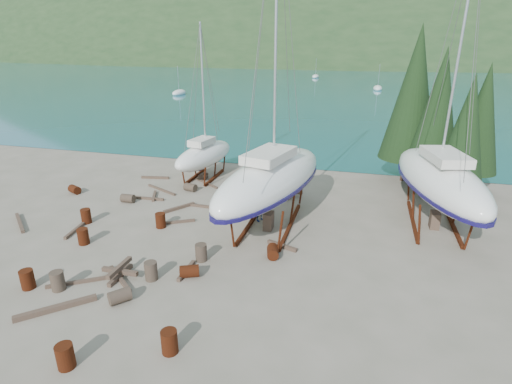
% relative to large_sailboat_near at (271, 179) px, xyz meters
% --- Properties ---
extents(ground, '(600.00, 600.00, 0.00)m').
position_rel_large_sailboat_near_xyz_m(ground, '(-2.87, -3.28, -2.90)').
color(ground, '#686352').
rests_on(ground, ground).
extents(bay_water, '(700.00, 700.00, 0.00)m').
position_rel_large_sailboat_near_xyz_m(bay_water, '(-2.87, 311.72, -2.89)').
color(bay_water, '#165C72').
rests_on(bay_water, ground).
extents(far_hill, '(800.00, 360.00, 110.00)m').
position_rel_large_sailboat_near_xyz_m(far_hill, '(-2.87, 316.72, -2.90)').
color(far_hill, '#1F371B').
rests_on(far_hill, ground).
extents(far_house_left, '(6.60, 5.60, 5.60)m').
position_rel_large_sailboat_near_xyz_m(far_house_left, '(-62.87, 186.72, 0.03)').
color(far_house_left, beige).
rests_on(far_house_left, ground).
extents(far_house_center, '(6.60, 5.60, 5.60)m').
position_rel_large_sailboat_near_xyz_m(far_house_center, '(-22.87, 186.72, 0.03)').
color(far_house_center, beige).
rests_on(far_house_center, ground).
extents(far_house_right, '(6.60, 5.60, 5.60)m').
position_rel_large_sailboat_near_xyz_m(far_house_right, '(27.13, 186.72, 0.03)').
color(far_house_right, beige).
rests_on(far_house_right, ground).
extents(cypress_near_right, '(3.60, 3.60, 10.00)m').
position_rel_large_sailboat_near_xyz_m(cypress_near_right, '(9.63, 8.72, 2.90)').
color(cypress_near_right, black).
rests_on(cypress_near_right, ground).
extents(cypress_mid_right, '(3.06, 3.06, 8.50)m').
position_rel_large_sailboat_near_xyz_m(cypress_mid_right, '(11.13, 6.72, 2.02)').
color(cypress_mid_right, black).
rests_on(cypress_mid_right, ground).
extents(cypress_back_left, '(4.14, 4.14, 11.50)m').
position_rel_large_sailboat_near_xyz_m(cypress_back_left, '(8.13, 10.72, 3.77)').
color(cypress_back_left, black).
rests_on(cypress_back_left, ground).
extents(cypress_far_right, '(3.24, 3.24, 9.00)m').
position_rel_large_sailboat_near_xyz_m(cypress_far_right, '(12.63, 9.72, 2.31)').
color(cypress_far_right, black).
rests_on(cypress_far_right, ground).
extents(moored_boat_left, '(2.00, 5.00, 6.05)m').
position_rel_large_sailboat_near_xyz_m(moored_boat_left, '(-32.87, 56.72, -2.51)').
color(moored_boat_left, white).
rests_on(moored_boat_left, ground).
extents(moored_boat_mid, '(2.00, 5.00, 6.05)m').
position_rel_large_sailboat_near_xyz_m(moored_boat_mid, '(7.13, 76.72, -2.51)').
color(moored_boat_mid, white).
rests_on(moored_boat_mid, ground).
extents(moored_boat_far, '(2.00, 5.00, 6.05)m').
position_rel_large_sailboat_near_xyz_m(moored_boat_far, '(-10.87, 106.72, -2.51)').
color(moored_boat_far, white).
rests_on(moored_boat_far, ground).
extents(large_sailboat_near, '(5.94, 11.87, 17.98)m').
position_rel_large_sailboat_near_xyz_m(large_sailboat_near, '(0.00, 0.00, 0.00)').
color(large_sailboat_near, white).
rests_on(large_sailboat_near, ground).
extents(large_sailboat_far, '(5.65, 11.34, 17.24)m').
position_rel_large_sailboat_near_xyz_m(large_sailboat_far, '(9.31, 2.68, -0.08)').
color(large_sailboat_far, white).
rests_on(large_sailboat_far, ground).
extents(small_sailboat_shore, '(3.49, 7.52, 11.57)m').
position_rel_large_sailboat_near_xyz_m(small_sailboat_shore, '(-7.09, 7.24, -0.99)').
color(small_sailboat_shore, white).
rests_on(small_sailboat_shore, ground).
extents(worker, '(0.69, 0.80, 1.85)m').
position_rel_large_sailboat_near_xyz_m(worker, '(-0.78, 0.47, -1.97)').
color(worker, navy).
rests_on(worker, ground).
extents(drum_0, '(0.58, 0.58, 0.88)m').
position_rel_large_sailboat_near_xyz_m(drum_0, '(-9.17, -4.93, -2.46)').
color(drum_0, '#521E0E').
rests_on(drum_0, ground).
extents(drum_1, '(1.01, 1.05, 0.58)m').
position_rel_large_sailboat_near_xyz_m(drum_1, '(-4.34, -8.97, -2.61)').
color(drum_1, '#2D2823').
rests_on(drum_1, ground).
extents(drum_2, '(1.04, 0.89, 0.58)m').
position_rel_large_sailboat_near_xyz_m(drum_2, '(-14.82, 1.51, -2.61)').
color(drum_2, '#521E0E').
rests_on(drum_2, ground).
extents(drum_3, '(0.58, 0.58, 0.88)m').
position_rel_large_sailboat_near_xyz_m(drum_3, '(-4.03, -12.58, -2.46)').
color(drum_3, '#521E0E').
rests_on(drum_3, ground).
extents(drum_4, '(1.04, 0.89, 0.58)m').
position_rel_large_sailboat_near_xyz_m(drum_4, '(-1.81, 8.42, -2.61)').
color(drum_4, '#521E0E').
rests_on(drum_4, ground).
extents(drum_5, '(0.58, 0.58, 0.88)m').
position_rel_large_sailboat_near_xyz_m(drum_5, '(-2.38, -4.91, -2.46)').
color(drum_5, '#2D2823').
rests_on(drum_5, ground).
extents(drum_6, '(0.78, 1.00, 0.58)m').
position_rel_large_sailboat_near_xyz_m(drum_6, '(0.97, -3.64, -2.61)').
color(drum_6, '#521E0E').
rests_on(drum_6, ground).
extents(drum_7, '(0.58, 0.58, 0.88)m').
position_rel_large_sailboat_near_xyz_m(drum_7, '(-1.02, -11.05, -2.46)').
color(drum_7, '#521E0E').
rests_on(drum_7, ground).
extents(drum_8, '(0.58, 0.58, 0.88)m').
position_rel_large_sailboat_near_xyz_m(drum_8, '(-10.75, -2.59, -2.46)').
color(drum_8, '#521E0E').
rests_on(drum_8, ground).
extents(drum_9, '(0.99, 0.77, 0.58)m').
position_rel_large_sailboat_near_xyz_m(drum_9, '(-6.97, 4.11, -2.61)').
color(drum_9, '#2D2823').
rests_on(drum_9, ground).
extents(drum_11, '(0.69, 0.95, 0.58)m').
position_rel_large_sailboat_near_xyz_m(drum_11, '(-3.99, 1.76, -2.61)').
color(drum_11, '#2D2823').
rests_on(drum_11, ground).
extents(drum_12, '(1.04, 0.89, 0.58)m').
position_rel_large_sailboat_near_xyz_m(drum_12, '(-2.34, -6.44, -2.61)').
color(drum_12, '#521E0E').
rests_on(drum_12, ground).
extents(drum_13, '(0.58, 0.58, 0.88)m').
position_rel_large_sailboat_near_xyz_m(drum_13, '(-8.83, -9.13, -2.46)').
color(drum_13, '#521E0E').
rests_on(drum_13, ground).
extents(drum_14, '(0.58, 0.58, 0.88)m').
position_rel_large_sailboat_near_xyz_m(drum_14, '(-6.14, -1.98, -2.46)').
color(drum_14, '#521E0E').
rests_on(drum_14, ground).
extents(drum_15, '(0.89, 0.60, 0.58)m').
position_rel_large_sailboat_near_xyz_m(drum_15, '(-10.16, 0.97, -2.61)').
color(drum_15, '#2D2823').
rests_on(drum_15, ground).
extents(drum_16, '(0.58, 0.58, 0.88)m').
position_rel_large_sailboat_near_xyz_m(drum_16, '(-7.45, -8.89, -2.46)').
color(drum_16, '#2D2823').
rests_on(drum_16, ground).
extents(drum_17, '(0.58, 0.58, 0.88)m').
position_rel_large_sailboat_near_xyz_m(drum_17, '(-3.93, -7.08, -2.46)').
color(drum_17, '#2D2823').
rests_on(drum_17, ground).
extents(timber_0, '(2.46, 1.78, 0.14)m').
position_rel_large_sailboat_near_xyz_m(timber_0, '(-6.42, 5.86, -2.82)').
color(timber_0, brown).
rests_on(timber_0, ground).
extents(timber_1, '(1.72, 0.81, 0.19)m').
position_rel_large_sailboat_near_xyz_m(timber_1, '(1.22, -2.55, -2.80)').
color(timber_1, brown).
rests_on(timber_1, ground).
extents(timber_2, '(2.24, 0.57, 0.19)m').
position_rel_large_sailboat_near_xyz_m(timber_2, '(-10.86, 6.00, -2.80)').
color(timber_2, brown).
rests_on(timber_2, ground).
extents(timber_3, '(2.75, 1.83, 0.15)m').
position_rel_large_sailboat_near_xyz_m(timber_3, '(-6.76, -8.13, -2.82)').
color(timber_3, brown).
rests_on(timber_3, ground).
extents(timber_4, '(0.88, 1.72, 0.17)m').
position_rel_large_sailboat_near_xyz_m(timber_4, '(-8.94, 2.32, -2.81)').
color(timber_4, brown).
rests_on(timber_4, ground).
extents(timber_5, '(2.07, 1.68, 0.16)m').
position_rel_large_sailboat_near_xyz_m(timber_5, '(-5.29, -7.53, -2.81)').
color(timber_5, brown).
rests_on(timber_5, ground).
extents(timber_6, '(1.59, 1.56, 0.19)m').
position_rel_large_sailboat_near_xyz_m(timber_6, '(-0.23, 5.77, -2.80)').
color(timber_6, brown).
rests_on(timber_6, ground).
extents(timber_7, '(0.18, 1.72, 0.17)m').
position_rel_large_sailboat_near_xyz_m(timber_7, '(-2.65, -6.13, -2.81)').
color(timber_7, brown).
rests_on(timber_7, ground).
extents(timber_8, '(1.43, 2.00, 0.19)m').
position_rel_large_sailboat_near_xyz_m(timber_8, '(-6.31, 0.81, -2.80)').
color(timber_8, brown).
rests_on(timber_8, ground).
extents(timber_9, '(0.93, 2.05, 0.15)m').
position_rel_large_sailboat_near_xyz_m(timber_9, '(-4.52, 9.24, -2.82)').
color(timber_9, brown).
rests_on(timber_9, ground).
extents(timber_10, '(3.11, 0.24, 0.16)m').
position_rel_large_sailboat_near_xyz_m(timber_10, '(-4.24, 1.46, -2.81)').
color(timber_10, brown).
rests_on(timber_10, ground).
extents(timber_11, '(2.04, 1.26, 0.15)m').
position_rel_large_sailboat_near_xyz_m(timber_11, '(-5.54, -1.25, -2.82)').
color(timber_11, brown).
rests_on(timber_11, ground).
extents(timber_12, '(0.50, 2.29, 0.17)m').
position_rel_large_sailboat_near_xyz_m(timber_12, '(-10.64, -3.70, -2.81)').
color(timber_12, brown).
rests_on(timber_12, ground).
extents(timber_14, '(2.45, 2.09, 0.18)m').
position_rel_large_sailboat_near_xyz_m(timber_14, '(-14.50, -3.80, -2.80)').
color(timber_14, brown).
rests_on(timber_14, ground).
extents(timber_15, '(2.89, 1.52, 0.15)m').
position_rel_large_sailboat_near_xyz_m(timber_15, '(-9.06, 3.63, -2.82)').
color(timber_15, brown).
rests_on(timber_15, ground).
extents(timber_16, '(2.39, 2.31, 0.23)m').
position_rel_large_sailboat_near_xyz_m(timber_16, '(-6.53, -10.14, -2.78)').
color(timber_16, brown).
rests_on(timber_16, ground).
extents(timber_17, '(2.28, 0.28, 0.16)m').
position_rel_large_sailboat_near_xyz_m(timber_17, '(-9.10, 1.79, -2.81)').
color(timber_17, brown).
rests_on(timber_17, ground).
extents(timber_pile_fore, '(1.80, 1.80, 0.60)m').
position_rel_large_sailboat_near_xyz_m(timber_pile_fore, '(-5.42, -7.29, -2.60)').
color(timber_pile_fore, brown).
rests_on(timber_pile_fore, ground).
extents(timber_pile_aft, '(1.80, 1.80, 0.60)m').
position_rel_large_sailboat_near_xyz_m(timber_pile_aft, '(0.20, 5.08, -2.60)').
color(timber_pile_aft, brown).
rests_on(timber_pile_aft, ground).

